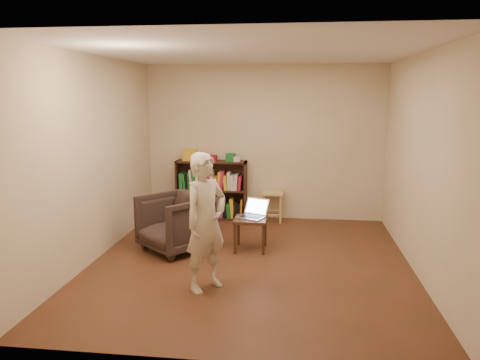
# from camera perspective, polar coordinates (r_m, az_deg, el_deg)

# --- Properties ---
(floor) EXTENTS (4.50, 4.50, 0.00)m
(floor) POSITION_cam_1_polar(r_m,az_deg,el_deg) (6.04, 1.25, -10.05)
(floor) COLOR #422815
(floor) RESTS_ON ground
(ceiling) EXTENTS (4.50, 4.50, 0.00)m
(ceiling) POSITION_cam_1_polar(r_m,az_deg,el_deg) (5.68, 1.36, 15.34)
(ceiling) COLOR white
(ceiling) RESTS_ON wall_back
(wall_back) EXTENTS (4.00, 0.00, 4.00)m
(wall_back) POSITION_cam_1_polar(r_m,az_deg,el_deg) (7.94, 2.96, 4.55)
(wall_back) COLOR beige
(wall_back) RESTS_ON floor
(wall_left) EXTENTS (0.00, 4.50, 4.50)m
(wall_left) POSITION_cam_1_polar(r_m,az_deg,el_deg) (6.24, -17.30, 2.47)
(wall_left) COLOR beige
(wall_left) RESTS_ON floor
(wall_right) EXTENTS (0.00, 4.50, 4.50)m
(wall_right) POSITION_cam_1_polar(r_m,az_deg,el_deg) (5.87, 21.14, 1.74)
(wall_right) COLOR beige
(wall_right) RESTS_ON floor
(bookshelf) EXTENTS (1.20, 0.30, 1.00)m
(bookshelf) POSITION_cam_1_polar(r_m,az_deg,el_deg) (8.04, -3.47, -1.60)
(bookshelf) COLOR black
(bookshelf) RESTS_ON floor
(box_yellow) EXTENTS (0.23, 0.17, 0.19)m
(box_yellow) POSITION_cam_1_polar(r_m,az_deg,el_deg) (7.99, -6.10, 3.06)
(box_yellow) COLOR gold
(box_yellow) RESTS_ON bookshelf
(red_cloth) EXTENTS (0.30, 0.23, 0.10)m
(red_cloth) POSITION_cam_1_polar(r_m,az_deg,el_deg) (7.90, -3.88, 2.67)
(red_cloth) COLOR maroon
(red_cloth) RESTS_ON bookshelf
(box_green) EXTENTS (0.16, 0.16, 0.13)m
(box_green) POSITION_cam_1_polar(r_m,az_deg,el_deg) (7.85, -1.15, 2.78)
(box_green) COLOR #1C6929
(box_green) RESTS_ON bookshelf
(box_white) EXTENTS (0.10, 0.10, 0.08)m
(box_white) POSITION_cam_1_polar(r_m,az_deg,el_deg) (7.83, -0.38, 2.56)
(box_white) COLOR beige
(box_white) RESTS_ON bookshelf
(stool) EXTENTS (0.35, 0.35, 0.50)m
(stool) POSITION_cam_1_polar(r_m,az_deg,el_deg) (7.86, 4.01, -2.13)
(stool) COLOR tan
(stool) RESTS_ON floor
(armchair) EXTENTS (1.18, 1.18, 0.77)m
(armchair) POSITION_cam_1_polar(r_m,az_deg,el_deg) (6.45, -7.83, -5.19)
(armchair) COLOR #322821
(armchair) RESTS_ON floor
(side_table) EXTENTS (0.44, 0.44, 0.45)m
(side_table) POSITION_cam_1_polar(r_m,az_deg,el_deg) (6.41, 1.29, -5.32)
(side_table) COLOR black
(side_table) RESTS_ON floor
(laptop) EXTENTS (0.46, 0.46, 0.24)m
(laptop) POSITION_cam_1_polar(r_m,az_deg,el_deg) (6.45, 1.61, -4.04)
(laptop) COLOR silver
(laptop) RESTS_ON side_table
(person) EXTENTS (0.62, 0.66, 1.51)m
(person) POSITION_cam_1_polar(r_m,az_deg,el_deg) (5.07, -4.19, -5.15)
(person) COLOR beige
(person) RESTS_ON floor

